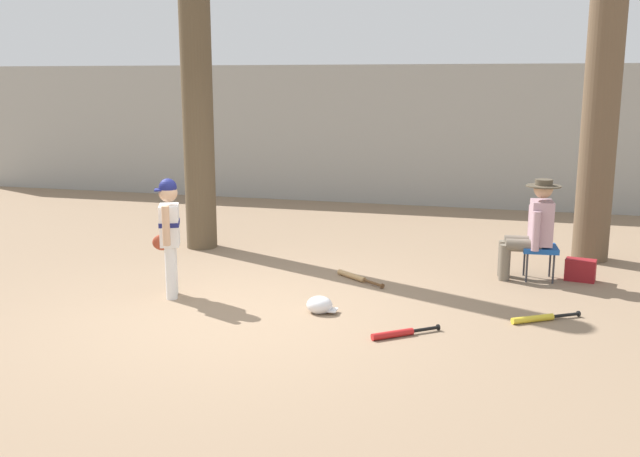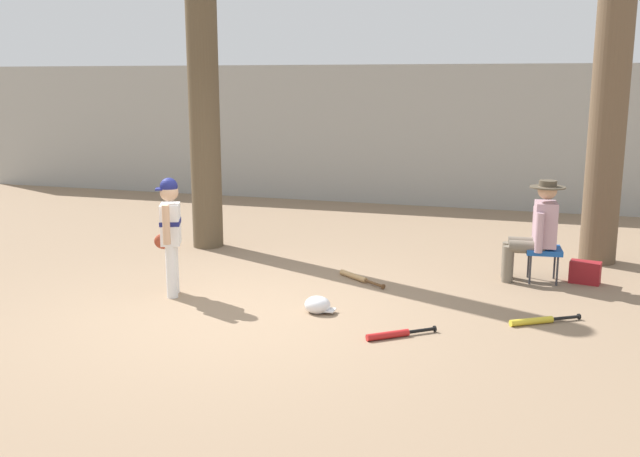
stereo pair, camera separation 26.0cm
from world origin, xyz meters
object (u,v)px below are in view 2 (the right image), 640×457
at_px(tree_near_player, 203,75).
at_px(seated_spectator, 536,228).
at_px(tree_behind_spectator, 612,67).
at_px(batting_helmet_white, 318,305).
at_px(bat_red_barrel, 393,334).
at_px(bat_wood_tan, 357,277).
at_px(young_ballplayer, 170,229).
at_px(handbag_beside_stool, 585,272).
at_px(folding_stool, 543,251).
at_px(bat_yellow_trainer, 537,321).

xyz_separation_m(tree_near_player, seated_spectator, (4.47, -0.50, -1.75)).
height_order(tree_behind_spectator, batting_helmet_white, tree_behind_spectator).
distance_m(bat_red_barrel, bat_wood_tan, 1.96).
relative_size(young_ballplayer, bat_wood_tan, 1.97).
relative_size(tree_near_player, handbag_beside_stool, 16.31).
relative_size(folding_stool, bat_yellow_trainer, 0.64).
height_order(tree_near_player, bat_red_barrel, tree_near_player).
bearing_deg(young_ballplayer, bat_yellow_trainer, 2.84).
height_order(tree_near_player, batting_helmet_white, tree_near_player).
distance_m(seated_spectator, bat_yellow_trainer, 1.69).
bearing_deg(bat_yellow_trainer, young_ballplayer, -177.16).
bearing_deg(seated_spectator, bat_wood_tan, -163.74).
bearing_deg(bat_yellow_trainer, handbag_beside_stool, 73.13).
xyz_separation_m(young_ballplayer, bat_red_barrel, (2.61, -0.60, -0.71)).
height_order(bat_yellow_trainer, bat_red_barrel, same).
distance_m(tree_behind_spectator, bat_red_barrel, 4.76).
bearing_deg(bat_wood_tan, tree_behind_spectator, 32.87).
bearing_deg(tree_near_player, tree_behind_spectator, 7.68).
bearing_deg(folding_stool, seated_spectator, -174.48).
bearing_deg(batting_helmet_white, young_ballplayer, 176.29).
xyz_separation_m(tree_near_player, tree_behind_spectator, (5.24, 0.71, 0.10)).
relative_size(bat_yellow_trainer, bat_red_barrel, 1.14).
xyz_separation_m(handbag_beside_stool, bat_red_barrel, (-1.76, -2.45, -0.10)).
distance_m(tree_behind_spectator, handbag_beside_stool, 2.62).
relative_size(tree_near_player, tree_behind_spectator, 0.97).
relative_size(bat_red_barrel, batting_helmet_white, 1.87).
height_order(bat_red_barrel, bat_wood_tan, same).
bearing_deg(handbag_beside_stool, folding_stool, -170.59).
height_order(folding_stool, handbag_beside_stool, folding_stool).
relative_size(seated_spectator, bat_wood_tan, 1.81).
bearing_deg(seated_spectator, tree_near_player, 173.61).
relative_size(tree_behind_spectator, bat_red_barrel, 9.59).
relative_size(handbag_beside_stool, bat_wood_tan, 0.51).
distance_m(folding_stool, seated_spectator, 0.29).
height_order(seated_spectator, bat_yellow_trainer, seated_spectator).
xyz_separation_m(seated_spectator, bat_wood_tan, (-2.00, -0.58, -0.61)).
bearing_deg(bat_red_barrel, seated_spectator, 63.39).
bearing_deg(bat_red_barrel, batting_helmet_white, 151.08).
xyz_separation_m(tree_near_player, bat_yellow_trainer, (4.54, -2.07, -2.36)).
relative_size(tree_behind_spectator, handbag_beside_stool, 16.76).
relative_size(seated_spectator, bat_red_barrel, 2.02).
height_order(bat_red_barrel, batting_helmet_white, batting_helmet_white).
bearing_deg(tree_behind_spectator, bat_red_barrel, -118.71).
distance_m(handbag_beside_stool, bat_yellow_trainer, 1.74).
bearing_deg(seated_spectator, bat_yellow_trainer, -87.37).
relative_size(tree_near_player, batting_helmet_white, 17.41).
relative_size(young_ballplayer, bat_red_barrel, 2.20).
relative_size(young_ballplayer, bat_yellow_trainer, 1.93).
xyz_separation_m(tree_behind_spectator, seated_spectator, (-0.77, -1.21, -1.85)).
xyz_separation_m(tree_near_player, bat_red_barrel, (3.28, -2.87, -2.36)).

